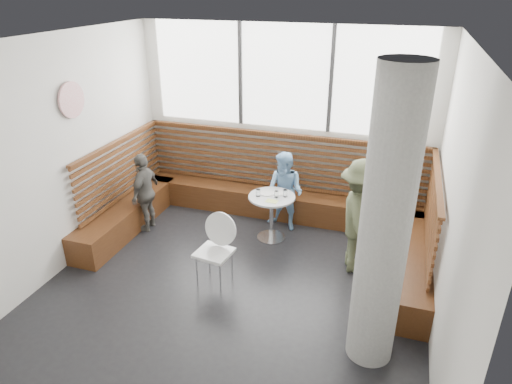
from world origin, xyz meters
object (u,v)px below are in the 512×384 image
(concrete_column, at_px, (385,227))
(cafe_chair, at_px, (216,244))
(cafe_table, at_px, (272,208))
(child_left, at_px, (145,192))
(adult_man, at_px, (360,217))
(child_back, at_px, (285,192))

(concrete_column, distance_m, cafe_chair, 2.48)
(cafe_table, relative_size, child_left, 0.57)
(adult_man, relative_size, child_back, 1.26)
(concrete_column, xyz_separation_m, cafe_table, (-1.74, 2.04, -1.06))
(adult_man, bearing_deg, child_left, 73.71)
(concrete_column, height_order, cafe_table, concrete_column)
(cafe_chair, bearing_deg, adult_man, 34.25)
(child_back, bearing_deg, cafe_table, -87.50)
(cafe_chair, distance_m, child_back, 1.79)
(child_left, bearing_deg, adult_man, 84.82)
(concrete_column, height_order, child_back, concrete_column)
(cafe_table, bearing_deg, cafe_chair, -106.80)
(adult_man, bearing_deg, concrete_column, 177.97)
(cafe_chair, height_order, child_back, child_back)
(child_back, distance_m, child_left, 2.28)
(cafe_chair, xyz_separation_m, child_back, (0.50, 1.72, 0.08))
(concrete_column, bearing_deg, child_back, 123.63)
(cafe_chair, relative_size, adult_man, 0.59)
(cafe_chair, xyz_separation_m, adult_man, (1.78, 0.88, 0.25))
(cafe_table, xyz_separation_m, child_back, (0.11, 0.41, 0.12))
(concrete_column, distance_m, adult_man, 1.82)
(cafe_table, relative_size, adult_man, 0.45)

